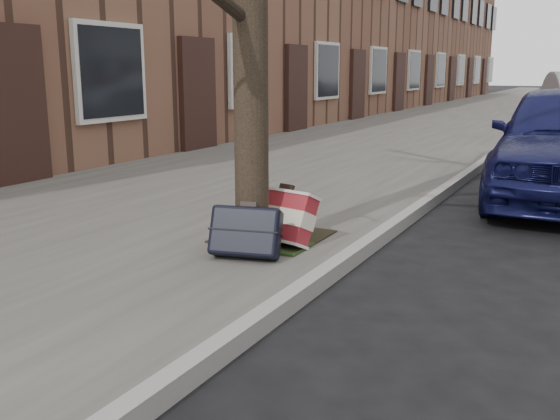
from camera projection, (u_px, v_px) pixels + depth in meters
The scene contains 6 objects.
ground at pixel (484, 351), 3.50m from camera, with size 120.00×120.00×0.00m, color black.
near_sidewalk at pixel (448, 121), 18.11m from camera, with size 5.00×70.00×0.12m, color #65625C.
house_near at pixel (284, 9), 20.90m from camera, with size 6.80×40.00×7.00m, color brown.
dirt_patch at pixel (273, 236), 5.42m from camera, with size 0.85×0.85×0.01m, color black.
suitcase_red at pixel (280, 216), 5.18m from camera, with size 0.60×0.17×0.43m, color maroon.
suitcase_navy at pixel (246, 231), 4.78m from camera, with size 0.54×0.17×0.39m, color black.
Camera 1 is at (0.50, -3.40, 1.55)m, focal length 40.00 mm.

